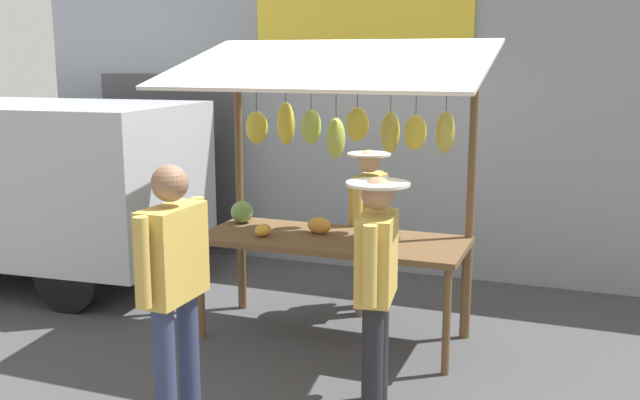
# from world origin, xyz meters

# --- Properties ---
(ground_plane) EXTENTS (40.00, 40.00, 0.00)m
(ground_plane) POSITION_xyz_m (0.00, 0.00, 0.00)
(ground_plane) COLOR #424244
(street_backdrop) EXTENTS (9.00, 0.30, 3.40)m
(street_backdrop) POSITION_xyz_m (0.06, -2.20, 1.70)
(street_backdrop) COLOR #8C939E
(street_backdrop) RESTS_ON ground
(market_stall) EXTENTS (2.50, 1.46, 2.50)m
(market_stall) POSITION_xyz_m (0.03, -0.07, 1.56)
(market_stall) COLOR brown
(market_stall) RESTS_ON ground
(vendor_with_sunhat) EXTENTS (0.39, 0.67, 1.53)m
(vendor_with_sunhat) POSITION_xyz_m (-0.08, -0.75, 0.89)
(vendor_with_sunhat) COLOR #726656
(vendor_with_sunhat) RESTS_ON ground
(shopper_with_ponytail) EXTENTS (0.23, 0.72, 1.70)m
(shopper_with_ponytail) POSITION_xyz_m (0.45, 1.73, 0.99)
(shopper_with_ponytail) COLOR navy
(shopper_with_ponytail) RESTS_ON ground
(shopper_in_grey_tee) EXTENTS (0.41, 0.68, 1.60)m
(shopper_in_grey_tee) POSITION_xyz_m (-0.70, 1.11, 0.94)
(shopper_in_grey_tee) COLOR #232328
(shopper_in_grey_tee) RESTS_ON ground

